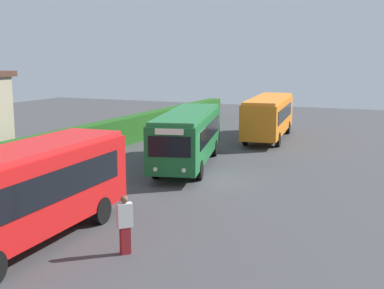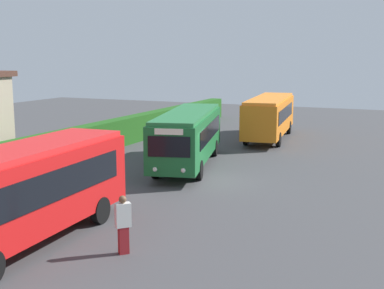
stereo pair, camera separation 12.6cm
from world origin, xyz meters
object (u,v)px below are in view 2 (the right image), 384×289
Objects in this scene: bus_orange at (269,115)px; person_center at (123,223)px; bus_red at (23,190)px; bus_green at (188,135)px.

bus_orange is 5.49× the size of person_center.
bus_red is 0.90× the size of bus_green.
bus_red is 13.49m from bus_green.
bus_orange is at bearing 157.62° from bus_green.
bus_green is at bearing 178.48° from bus_red.
bus_red is at bearing -13.48° from bus_green.
person_center is at bearing 1.13° from bus_green.
bus_green reaches higher than person_center.
bus_green is at bearing 164.88° from bus_orange.
bus_red is 3.52m from person_center.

